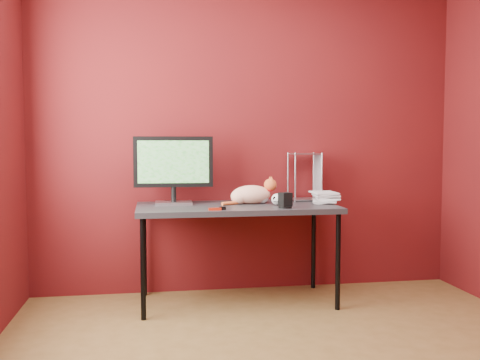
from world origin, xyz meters
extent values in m
cube|color=#500F11|center=(0.00, 1.75, 1.30)|extent=(3.50, 0.02, 2.60)
cube|color=black|center=(-0.15, 1.37, 0.73)|extent=(1.50, 0.70, 0.04)
cylinder|color=black|center=(-0.85, 1.07, 0.35)|extent=(0.04, 0.04, 0.71)
cylinder|color=black|center=(0.55, 1.07, 0.35)|extent=(0.04, 0.04, 0.71)
cylinder|color=black|center=(-0.85, 1.67, 0.35)|extent=(0.04, 0.04, 0.71)
cylinder|color=black|center=(0.55, 1.67, 0.35)|extent=(0.04, 0.04, 0.71)
cube|color=#ABACB0|center=(-0.62, 1.49, 0.76)|extent=(0.28, 0.20, 0.02)
cylinder|color=black|center=(-0.62, 1.49, 0.83)|extent=(0.04, 0.04, 0.12)
cube|color=black|center=(-0.62, 1.49, 1.08)|extent=(0.60, 0.05, 0.39)
cube|color=#134A17|center=(-0.62, 1.49, 1.08)|extent=(0.54, 0.02, 0.32)
ellipsoid|color=orange|center=(-0.02, 1.44, 0.82)|extent=(0.31, 0.18, 0.14)
ellipsoid|color=orange|center=(-0.11, 1.44, 0.81)|extent=(0.15, 0.14, 0.12)
sphere|color=silver|center=(0.07, 1.45, 0.80)|extent=(0.10, 0.10, 0.10)
sphere|color=#D15D28|center=(0.13, 1.45, 0.89)|extent=(0.10, 0.10, 0.10)
cone|color=#D15D28|center=(0.13, 1.43, 0.94)|extent=(0.03, 0.03, 0.04)
cone|color=#D15D28|center=(0.13, 1.48, 0.94)|extent=(0.03, 0.03, 0.04)
cylinder|color=#BB0C0D|center=(0.11, 1.45, 0.85)|extent=(0.07, 0.07, 0.01)
cylinder|color=#D15D28|center=(-0.19, 1.39, 0.76)|extent=(0.16, 0.10, 0.03)
ellipsoid|color=silver|center=(0.15, 1.31, 0.80)|extent=(0.09, 0.09, 0.09)
ellipsoid|color=black|center=(0.13, 1.27, 0.81)|extent=(0.02, 0.01, 0.03)
ellipsoid|color=black|center=(0.17, 1.27, 0.81)|extent=(0.02, 0.01, 0.03)
cube|color=black|center=(0.15, 1.27, 0.78)|extent=(0.05, 0.02, 0.00)
cylinder|color=black|center=(0.17, 1.13, 0.76)|extent=(0.10, 0.10, 0.01)
cube|color=black|center=(0.17, 1.13, 0.81)|extent=(0.10, 0.10, 0.10)
imported|color=beige|center=(0.48, 1.45, 0.87)|extent=(0.25, 0.29, 0.25)
imported|color=beige|center=(0.48, 1.45, 1.12)|extent=(0.23, 0.28, 0.25)
imported|color=beige|center=(0.48, 1.45, 1.36)|extent=(0.21, 0.26, 0.25)
imported|color=beige|center=(0.48, 1.45, 1.61)|extent=(0.18, 0.25, 0.25)
cylinder|color=#ABACB0|center=(0.34, 1.52, 0.95)|extent=(0.01, 0.01, 0.39)
cylinder|color=#ABACB0|center=(0.57, 1.52, 0.95)|extent=(0.01, 0.01, 0.39)
cylinder|color=#ABACB0|center=(0.34, 1.71, 0.95)|extent=(0.01, 0.01, 0.39)
cylinder|color=#ABACB0|center=(0.57, 1.71, 0.95)|extent=(0.01, 0.01, 0.39)
cube|color=#ABACB0|center=(0.45, 1.62, 0.76)|extent=(0.24, 0.20, 0.01)
cube|color=#ABACB0|center=(0.45, 1.62, 1.13)|extent=(0.24, 0.20, 0.01)
cube|color=#A21E0C|center=(-0.35, 1.08, 0.76)|extent=(0.09, 0.03, 0.02)
cube|color=black|center=(-0.29, 1.11, 0.76)|extent=(0.05, 0.04, 0.02)
cylinder|color=#ABACB0|center=(-0.29, 1.17, 0.75)|extent=(0.04, 0.04, 0.00)
camera|label=1|loc=(-0.78, -2.60, 1.22)|focal=40.00mm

